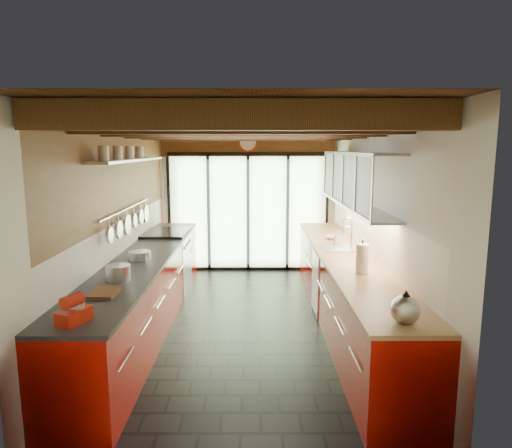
# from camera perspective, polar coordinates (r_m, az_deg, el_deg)

# --- Properties ---
(ground) EXTENTS (5.50, 5.50, 0.00)m
(ground) POSITION_cam_1_polar(r_m,az_deg,el_deg) (6.02, -1.30, -12.46)
(ground) COLOR black
(ground) RESTS_ON ground
(room_shell) EXTENTS (5.50, 5.50, 5.50)m
(room_shell) POSITION_cam_1_polar(r_m,az_deg,el_deg) (5.61, -1.37, 3.39)
(room_shell) COLOR silver
(room_shell) RESTS_ON ground
(ceiling_beams) EXTENTS (3.14, 5.06, 4.90)m
(ceiling_beams) POSITION_cam_1_polar(r_m,az_deg,el_deg) (5.97, -1.33, 11.52)
(ceiling_beams) COLOR #593316
(ceiling_beams) RESTS_ON ground
(glass_door) EXTENTS (2.95, 0.10, 2.90)m
(glass_door) POSITION_cam_1_polar(r_m,az_deg,el_deg) (8.30, -1.01, 5.39)
(glass_door) COLOR #C6EAAD
(glass_door) RESTS_ON ground
(left_counter) EXTENTS (0.68, 5.00, 0.92)m
(left_counter) POSITION_cam_1_polar(r_m,az_deg,el_deg) (6.02, -13.67, -8.07)
(left_counter) COLOR #A70E07
(left_counter) RESTS_ON ground
(range_stove) EXTENTS (0.66, 0.90, 0.97)m
(range_stove) POSITION_cam_1_polar(r_m,az_deg,el_deg) (7.38, -11.08, -4.65)
(range_stove) COLOR silver
(range_stove) RESTS_ON ground
(right_counter) EXTENTS (0.68, 5.00, 0.92)m
(right_counter) POSITION_cam_1_polar(r_m,az_deg,el_deg) (5.98, 11.11, -8.11)
(right_counter) COLOR #A70E07
(right_counter) RESTS_ON ground
(sink_assembly) EXTENTS (0.45, 0.52, 0.43)m
(sink_assembly) POSITION_cam_1_polar(r_m,az_deg,el_deg) (6.23, 10.67, -2.62)
(sink_assembly) COLOR silver
(sink_assembly) RESTS_ON right_counter
(upper_cabinets_right) EXTENTS (0.34, 3.00, 3.00)m
(upper_cabinets_right) POSITION_cam_1_polar(r_m,az_deg,el_deg) (6.04, 12.44, 5.47)
(upper_cabinets_right) COLOR silver
(upper_cabinets_right) RESTS_ON ground
(left_wall_fixtures) EXTENTS (0.28, 2.60, 0.96)m
(left_wall_fixtures) POSITION_cam_1_polar(r_m,az_deg,el_deg) (6.06, -15.41, 4.92)
(left_wall_fixtures) COLOR silver
(left_wall_fixtures) RESTS_ON ground
(stand_mixer) EXTENTS (0.24, 0.30, 0.24)m
(stand_mixer) POSITION_cam_1_polar(r_m,az_deg,el_deg) (3.82, -21.78, -10.09)
(stand_mixer) COLOR #B51F0E
(stand_mixer) RESTS_ON left_counter
(pot_large) EXTENTS (0.27, 0.27, 0.16)m
(pot_large) POSITION_cam_1_polar(r_m,az_deg,el_deg) (4.86, -16.84, -5.85)
(pot_large) COLOR silver
(pot_large) RESTS_ON left_counter
(pot_small) EXTENTS (0.33, 0.33, 0.10)m
(pot_small) POSITION_cam_1_polar(r_m,az_deg,el_deg) (5.68, -14.34, -3.82)
(pot_small) COLOR silver
(pot_small) RESTS_ON left_counter
(cutting_board) EXTENTS (0.24, 0.33, 0.03)m
(cutting_board) POSITION_cam_1_polar(r_m,az_deg,el_deg) (4.46, -18.46, -8.16)
(cutting_board) COLOR brown
(cutting_board) RESTS_ON left_counter
(kettle) EXTENTS (0.27, 0.30, 0.27)m
(kettle) POSITION_cam_1_polar(r_m,az_deg,el_deg) (3.73, 18.17, -9.93)
(kettle) COLOR silver
(kettle) RESTS_ON right_counter
(paper_towel) EXTENTS (0.16, 0.16, 0.37)m
(paper_towel) POSITION_cam_1_polar(r_m,az_deg,el_deg) (5.03, 13.14, -4.25)
(paper_towel) COLOR white
(paper_towel) RESTS_ON right_counter
(soap_bottle) EXTENTS (0.09, 0.09, 0.18)m
(soap_bottle) POSITION_cam_1_polar(r_m,az_deg,el_deg) (6.44, 10.14, -1.74)
(soap_bottle) COLOR silver
(soap_bottle) RESTS_ON right_counter
(bowl) EXTENTS (0.25, 0.25, 0.05)m
(bowl) POSITION_cam_1_polar(r_m,az_deg,el_deg) (6.81, 9.57, -1.71)
(bowl) COLOR silver
(bowl) RESTS_ON right_counter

